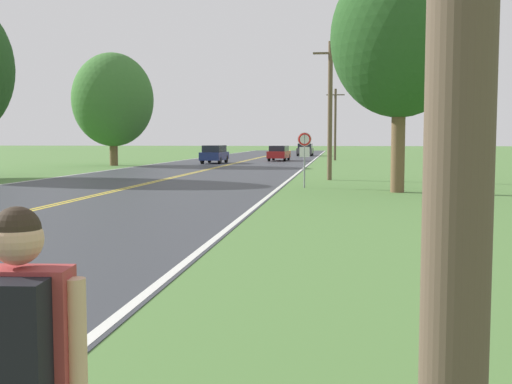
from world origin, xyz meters
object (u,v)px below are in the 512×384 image
at_px(tree_mid_treeline, 113,100).
at_px(car_red_suv_mid_near, 279,153).
at_px(car_dark_blue_suv_approaching, 214,154).
at_px(traffic_sign, 305,146).
at_px(tree_behind_sign, 400,38).
at_px(hitchhiker_person, 17,361).
at_px(car_dark_grey_suv_mid_far, 305,149).

distance_m(tree_mid_treeline, car_red_suv_mid_near, 18.18).
height_order(tree_mid_treeline, car_dark_blue_suv_approaching, tree_mid_treeline).
bearing_deg(car_dark_blue_suv_approaching, traffic_sign, -159.53).
xyz_separation_m(tree_behind_sign, car_dark_blue_suv_approaching, (-13.17, 28.94, -5.25)).
bearing_deg(tree_mid_treeline, car_dark_blue_suv_approaching, 37.21).
xyz_separation_m(traffic_sign, car_dark_blue_suv_approaching, (-9.34, 27.15, -0.97)).
height_order(traffic_sign, car_dark_blue_suv_approaching, traffic_sign).
relative_size(tree_behind_sign, car_dark_blue_suv_approaching, 2.07).
relative_size(traffic_sign, tree_behind_sign, 0.26).
relative_size(hitchhiker_person, car_dark_blue_suv_approaching, 0.41).
height_order(hitchhiker_person, car_red_suv_mid_near, hitchhiker_person).
height_order(traffic_sign, tree_behind_sign, tree_behind_sign).
bearing_deg(car_dark_blue_suv_approaching, tree_behind_sign, -154.05).
height_order(tree_behind_sign, tree_mid_treeline, tree_behind_sign).
height_order(traffic_sign, car_dark_grey_suv_mid_far, traffic_sign).
bearing_deg(car_dark_grey_suv_mid_far, tree_mid_treeline, -22.07).
xyz_separation_m(hitchhiker_person, car_red_suv_mid_near, (-4.44, 59.75, -0.31)).
distance_m(hitchhiker_person, tree_behind_sign, 24.29).
xyz_separation_m(tree_behind_sign, car_red_suv_mid_near, (-8.19, 36.28, -5.30)).
bearing_deg(tree_mid_treeline, hitchhiker_person, -70.56).
bearing_deg(hitchhiker_person, traffic_sign, -5.15).
xyz_separation_m(hitchhiker_person, traffic_sign, (-0.07, 25.26, 0.70)).
height_order(hitchhiker_person, traffic_sign, traffic_sign).
height_order(tree_mid_treeline, car_red_suv_mid_near, tree_mid_treeline).
bearing_deg(car_dark_grey_suv_mid_far, hitchhiker_person, 3.15).
height_order(hitchhiker_person, car_dark_blue_suv_approaching, hitchhiker_person).
height_order(car_dark_blue_suv_approaching, car_dark_grey_suv_mid_far, car_dark_blue_suv_approaching).
height_order(tree_behind_sign, car_dark_grey_suv_mid_far, tree_behind_sign).
bearing_deg(car_red_suv_mid_near, tree_behind_sign, 15.51).
relative_size(hitchhiker_person, car_red_suv_mid_near, 0.39).
relative_size(car_red_suv_mid_near, car_dark_grey_suv_mid_far, 1.05).
bearing_deg(car_red_suv_mid_near, hitchhiker_person, 7.03).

